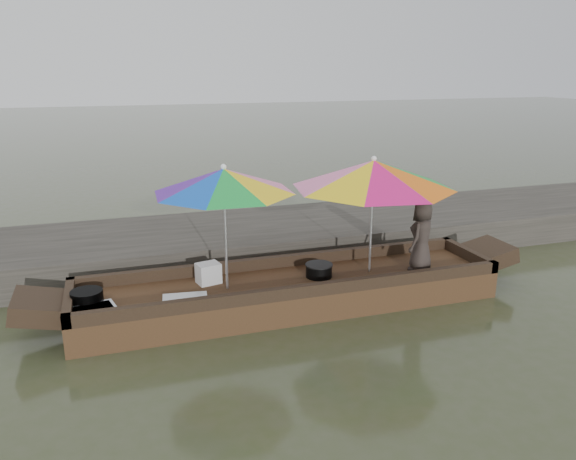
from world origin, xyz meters
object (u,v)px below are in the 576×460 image
object	(u,v)px
tray_scallop	(185,301)
vendor	(422,236)
umbrella_bow	(225,228)
cooking_pot	(87,299)
tray_crayfish	(92,313)
boat_hull	(290,293)
charcoal_grill	(319,271)
supply_bag	(208,273)
umbrella_stern	(372,215)

from	to	relation	value
tray_scallop	vendor	bearing A→B (deg)	2.30
tray_scallop	umbrella_bow	world-z (taller)	umbrella_bow
cooking_pot	tray_crayfish	size ratio (longest dim) A/B	0.71
boat_hull	charcoal_grill	size ratio (longest dim) A/B	16.02
boat_hull	cooking_pot	world-z (taller)	cooking_pot
tray_crayfish	umbrella_bow	distance (m)	1.78
cooking_pot	umbrella_bow	size ratio (longest dim) A/B	0.21
umbrella_bow	cooking_pot	bearing A→B (deg)	-178.66
tray_crayfish	vendor	distance (m)	4.22
boat_hull	supply_bag	distance (m)	1.09
tray_scallop	umbrella_bow	bearing A→B (deg)	27.39
cooking_pot	umbrella_bow	world-z (taller)	umbrella_bow
tray_crayfish	charcoal_grill	world-z (taller)	charcoal_grill
charcoal_grill	supply_bag	size ratio (longest dim) A/B	1.21
charcoal_grill	supply_bag	distance (m)	1.43
tray_crayfish	umbrella_stern	size ratio (longest dim) A/B	0.24
boat_hull	umbrella_bow	size ratio (longest dim) A/B	3.19
cooking_pot	umbrella_bow	xyz separation A→B (m)	(1.64, 0.04, 0.68)
tray_crayfish	charcoal_grill	distance (m)	2.83
umbrella_bow	umbrella_stern	distance (m)	1.94
tray_scallop	vendor	world-z (taller)	vendor
cooking_pot	tray_crayfish	bearing A→B (deg)	-80.42
tray_crayfish	charcoal_grill	xyz separation A→B (m)	(2.81, 0.35, 0.03)
tray_scallop	umbrella_stern	distance (m)	2.63
vendor	supply_bag	bearing A→B (deg)	-45.68
umbrella_bow	supply_bag	bearing A→B (deg)	126.97
boat_hull	tray_scallop	distance (m)	1.43
vendor	umbrella_stern	xyz separation A→B (m)	(-0.67, 0.16, 0.29)
vendor	umbrella_bow	bearing A→B (deg)	-40.88
umbrella_stern	boat_hull	bearing A→B (deg)	180.00
charcoal_grill	tray_crayfish	bearing A→B (deg)	-172.91
boat_hull	tray_scallop	xyz separation A→B (m)	(-1.39, -0.29, 0.21)
tray_crayfish	supply_bag	world-z (taller)	supply_bag
charcoal_grill	vendor	xyz separation A→B (m)	(1.39, -0.18, 0.40)
tray_crayfish	charcoal_grill	bearing A→B (deg)	7.09
charcoal_grill	supply_bag	world-z (taller)	supply_bag
boat_hull	supply_bag	world-z (taller)	supply_bag
tray_scallop	vendor	size ratio (longest dim) A/B	0.53
boat_hull	tray_crayfish	distance (m)	2.45
cooking_pot	charcoal_grill	distance (m)	2.86
supply_bag	charcoal_grill	bearing A→B (deg)	-9.41
supply_bag	umbrella_bow	xyz separation A→B (m)	(0.19, -0.25, 0.65)
umbrella_stern	supply_bag	bearing A→B (deg)	173.33
cooking_pot	supply_bag	distance (m)	1.48
umbrella_bow	charcoal_grill	bearing A→B (deg)	0.72
cooking_pot	supply_bag	size ratio (longest dim) A/B	1.29
supply_bag	vendor	bearing A→B (deg)	-8.39
charcoal_grill	umbrella_stern	size ratio (longest dim) A/B	0.16
tray_scallop	tray_crayfish	bearing A→B (deg)	-177.58
tray_crayfish	umbrella_stern	xyz separation A→B (m)	(3.53, 0.33, 0.73)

